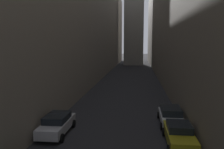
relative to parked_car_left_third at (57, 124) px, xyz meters
The scene contains 6 objects.
ground_plane 29.56m from the parked_car_left_third, 81.44° to the left, with size 264.00×264.00×0.00m, color #232326.
building_block_left 34.14m from the parked_car_left_third, 104.12° to the left, with size 13.51×108.00×24.25m, color gray.
building_block_right 36.72m from the parked_car_left_third, 63.40° to the left, with size 11.47×108.00×24.28m, color #756B5B.
parked_car_left_third is the anchor object (origin of this frame).
parked_car_right_third 8.86m from the parked_car_left_third, ahead, with size 1.90×4.41×1.45m.
parked_car_right_far 9.36m from the parked_car_left_third, 19.90° to the left, with size 1.98×4.42×1.43m.
Camera 1 is at (1.61, 2.34, 6.67)m, focal length 37.64 mm.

